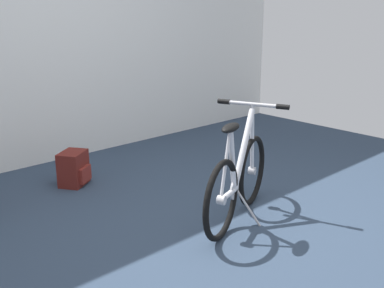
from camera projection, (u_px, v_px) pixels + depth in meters
name	position (u px, v px, depth m)	size (l,w,h in m)	color
ground_plane	(210.00, 240.00, 2.98)	(6.36, 6.36, 0.00)	#2D3D51
folding_bike_foreground	(238.00, 178.00, 3.18)	(1.08, 0.58, 0.81)	black
handbag_on_floor	(74.00, 169.00, 3.87)	(0.30, 0.29, 0.29)	maroon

